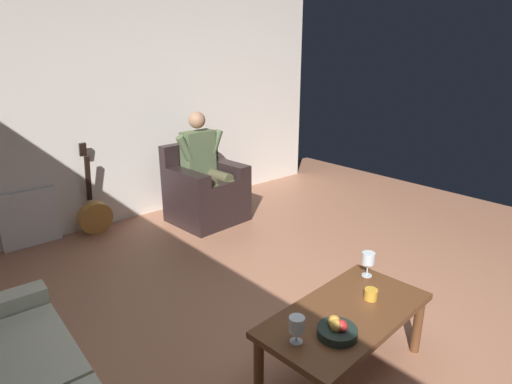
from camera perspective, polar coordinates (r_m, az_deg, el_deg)
The scene contains 11 objects.
ground_plane at distance 3.19m, azimuth 12.00°, elevation -19.18°, with size 7.59×7.59×0.00m, color #AB7154.
wall_back at distance 5.11m, azimuth -17.23°, elevation 11.09°, with size 5.73×0.06×2.68m, color white.
armchair at distance 5.02m, azimuth -6.84°, elevation -0.06°, with size 0.81×0.76×0.90m.
person_seated at distance 4.91m, azimuth -6.86°, elevation 3.73°, with size 0.65×0.57×1.27m.
coffee_table at distance 2.74m, azimuth 11.93°, elevation -16.46°, with size 1.15×0.62×0.44m.
guitar at distance 4.98m, azimuth -20.81°, elevation -2.80°, with size 0.37×0.21×1.00m.
radiator at distance 4.93m, azimuth -28.07°, elevation -3.18°, with size 0.56×0.06×0.58m, color white.
wine_glass_near at distance 3.05m, azimuth 14.81°, elevation -8.74°, with size 0.09×0.09×0.18m.
wine_glass_far at distance 2.37m, azimuth 5.47°, elevation -17.42°, with size 0.09×0.09×0.15m.
fruit_bowl at distance 2.48m, azimuth 10.82°, elevation -17.69°, with size 0.22×0.22×0.11m.
candle_jar at distance 2.83m, azimuth 15.14°, elevation -13.09°, with size 0.08×0.08×0.07m, color gold.
Camera 1 is at (2.10, 1.43, 1.93)m, focal length 29.84 mm.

